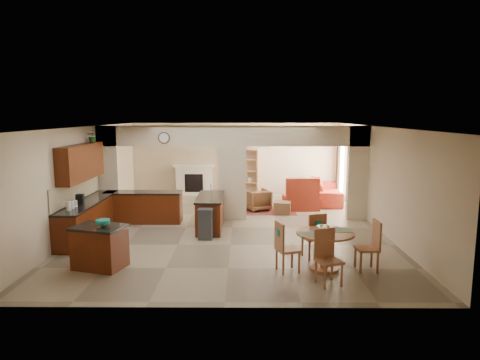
{
  "coord_description": "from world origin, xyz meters",
  "views": [
    {
      "loc": [
        0.3,
        -11.58,
        3.12
      ],
      "look_at": [
        0.22,
        0.3,
        1.3
      ],
      "focal_mm": 32.0,
      "sensor_mm": 36.0,
      "label": 1
    }
  ],
  "objects_px": {
    "kitchen_island": "(100,247)",
    "armchair": "(257,200)",
    "dining_table": "(325,245)",
    "sofa": "(326,191)"
  },
  "relations": [
    {
      "from": "dining_table",
      "to": "sofa",
      "type": "height_order",
      "value": "dining_table"
    },
    {
      "from": "kitchen_island",
      "to": "dining_table",
      "type": "height_order",
      "value": "kitchen_island"
    },
    {
      "from": "kitchen_island",
      "to": "sofa",
      "type": "height_order",
      "value": "kitchen_island"
    },
    {
      "from": "dining_table",
      "to": "sofa",
      "type": "bearing_deg",
      "value": 78.94
    },
    {
      "from": "kitchen_island",
      "to": "armchair",
      "type": "height_order",
      "value": "kitchen_island"
    },
    {
      "from": "dining_table",
      "to": "armchair",
      "type": "xyz_separation_m",
      "value": [
        -1.17,
        5.48,
        -0.18
      ]
    },
    {
      "from": "sofa",
      "to": "armchair",
      "type": "height_order",
      "value": "sofa"
    },
    {
      "from": "kitchen_island",
      "to": "dining_table",
      "type": "xyz_separation_m",
      "value": [
        4.58,
        -0.1,
        0.08
      ]
    },
    {
      "from": "armchair",
      "to": "kitchen_island",
      "type": "bearing_deg",
      "value": 33.52
    },
    {
      "from": "dining_table",
      "to": "armchair",
      "type": "distance_m",
      "value": 5.61
    }
  ]
}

